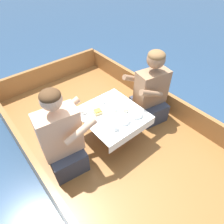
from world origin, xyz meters
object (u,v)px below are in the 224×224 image
Objects in this scene: sandwich at (98,112)px; coffee_cup_center at (83,111)px; coffee_cup_port at (115,127)px; tin_can at (126,110)px; person_port at (62,140)px; person_starboard at (150,93)px; coffee_cup_starboard at (113,108)px.

coffee_cup_center is (-0.11, 0.12, -0.00)m from sandwich.
coffee_cup_port reaches higher than tin_can.
person_port is 1.27m from person_starboard.
coffee_cup_center is (0.39, 0.19, 0.03)m from person_port.
coffee_cup_center is at bearing 147.20° from coffee_cup_starboard.
coffee_cup_starboard is at bearing -21.13° from sandwich.
sandwich is 1.11× the size of coffee_cup_port.
sandwich is 0.31m from coffee_cup_port.
sandwich is 1.01× the size of coffee_cup_center.
coffee_cup_center is at bearing -3.90° from person_starboard.
person_port is 9.80× the size of coffee_cup_center.
sandwich reaches higher than tin_can.
coffee_cup_starboard is at bearing 6.58° from person_starboard.
person_port reaches higher than person_starboard.
person_port is at bearing 9.06° from person_starboard.
coffee_cup_port is (-0.00, -0.31, 0.00)m from sandwich.
person_starboard is 0.50m from tin_can.
person_starboard is at bearing 6.03° from person_port.
person_starboard reaches higher than coffee_cup_center.
coffee_cup_port is 1.40× the size of tin_can.
coffee_cup_port reaches higher than coffee_cup_center.
tin_can is at bearing -36.81° from coffee_cup_center.
coffee_cup_port is at bearing -75.41° from coffee_cup_center.
person_port is 0.78m from tin_can.
coffee_cup_port is at bearing -126.39° from coffee_cup_starboard.
sandwich is at bearing 147.98° from tin_can.
coffee_cup_center is 0.48m from tin_can.
coffee_cup_center reaches higher than coffee_cup_starboard.
tin_can is (0.27, -0.17, -0.00)m from sandwich.
person_starboard is 9.49× the size of coffee_cup_center.
person_port is 0.44m from coffee_cup_center.
coffee_cup_port is at bearing -90.38° from sandwich.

